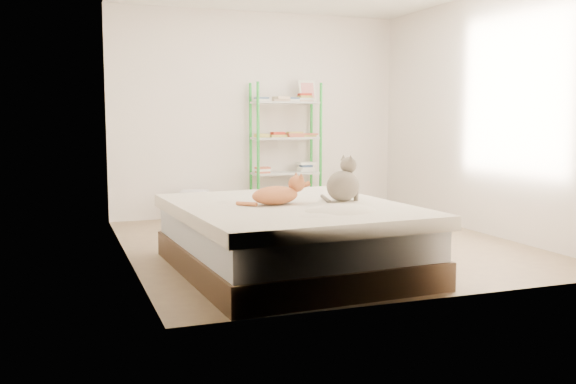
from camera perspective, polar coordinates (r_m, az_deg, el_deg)
name	(u,v)px	position (r m, az deg, el deg)	size (l,w,h in m)	color
room	(322,114)	(6.37, 3.00, 6.97)	(3.81, 4.21, 2.61)	#988159
bed	(289,237)	(5.30, 0.09, -4.05)	(1.88, 2.29, 0.56)	brown
orange_cat	(275,193)	(5.19, -1.16, -0.08)	(0.48, 0.26, 0.19)	#DC8048
grey_cat	(343,179)	(5.40, 4.91, 1.15)	(0.28, 0.33, 0.38)	gray
shelf_unit	(286,144)	(8.24, -0.17, 4.31)	(0.88, 0.36, 1.74)	green
cardboard_box	(300,208)	(7.74, 1.06, -1.44)	(0.50, 0.47, 0.40)	#946C4B
white_bin	(195,205)	(7.95, -8.29, -1.19)	(0.40, 0.38, 0.37)	silver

